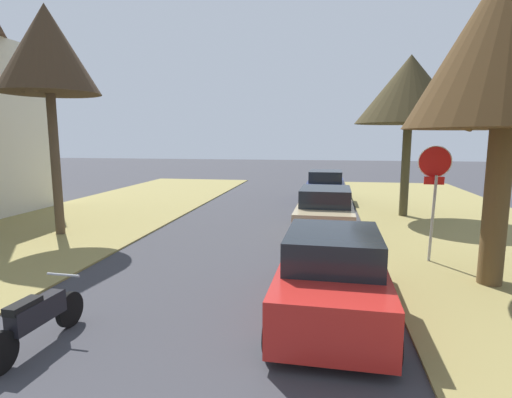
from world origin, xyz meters
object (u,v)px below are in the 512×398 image
object	(u,v)px
street_tree_left_mid_b	(47,51)
parked_sedan_tan	(325,212)
stop_sign_far	(434,179)
parked_sedan_navy	(325,187)
parked_sedan_red	(332,275)
street_tree_right_mid_a	(511,39)
street_tree_right_mid_b	(410,90)
parked_motorcycle	(37,318)

from	to	relation	value
street_tree_left_mid_b	parked_sedan_tan	size ratio (longest dim) A/B	1.63
stop_sign_far	parked_sedan_navy	world-z (taller)	stop_sign_far
parked_sedan_red	parked_sedan_tan	xyz separation A→B (m)	(-0.14, 6.28, 0.00)
stop_sign_far	street_tree_right_mid_a	bearing A→B (deg)	-58.86
parked_sedan_tan	street_tree_right_mid_a	bearing A→B (deg)	-50.25
parked_sedan_tan	parked_sedan_navy	bearing A→B (deg)	89.95
street_tree_right_mid_a	parked_sedan_red	world-z (taller)	street_tree_right_mid_a
stop_sign_far	parked_sedan_red	xyz separation A→B (m)	(-2.53, -3.47, -1.47)
parked_sedan_red	street_tree_right_mid_a	bearing A→B (deg)	30.02
street_tree_right_mid_a	street_tree_right_mid_b	size ratio (longest dim) A/B	1.10
street_tree_left_mid_b	parked_sedan_red	distance (m)	11.19
street_tree_left_mid_b	parked_motorcycle	size ratio (longest dim) A/B	3.54
street_tree_right_mid_b	street_tree_left_mid_b	bearing A→B (deg)	-156.07
street_tree_left_mid_b	parked_motorcycle	world-z (taller)	street_tree_left_mid_b
parked_sedan_navy	street_tree_right_mid_a	bearing A→B (deg)	-72.75
parked_sedan_tan	parked_sedan_navy	distance (m)	7.19
street_tree_right_mid_a	street_tree_right_mid_b	world-z (taller)	street_tree_right_mid_a
street_tree_right_mid_b	parked_motorcycle	bearing A→B (deg)	-122.21
parked_sedan_navy	street_tree_left_mid_b	bearing A→B (deg)	-134.25
parked_sedan_red	parked_motorcycle	xyz separation A→B (m)	(-4.45, -2.07, -0.24)
stop_sign_far	parked_sedan_tan	distance (m)	4.15
street_tree_right_mid_a	parked_sedan_navy	distance (m)	12.82
parked_sedan_navy	parked_motorcycle	bearing A→B (deg)	-105.54
street_tree_right_mid_b	parked_sedan_red	world-z (taller)	street_tree_right_mid_b
street_tree_right_mid_b	parked_sedan_red	xyz separation A→B (m)	(-3.03, -9.81, -4.34)
street_tree_left_mid_b	street_tree_right_mid_a	bearing A→B (deg)	-11.88
street_tree_right_mid_b	parked_motorcycle	xyz separation A→B (m)	(-7.48, -11.88, -4.58)
street_tree_left_mid_b	parked_sedan_navy	world-z (taller)	street_tree_left_mid_b
parked_sedan_red	parked_sedan_tan	size ratio (longest dim) A/B	1.00
street_tree_right_mid_b	street_tree_right_mid_a	bearing A→B (deg)	-87.05
parked_sedan_red	street_tree_left_mid_b	bearing A→B (deg)	152.65
street_tree_right_mid_a	street_tree_left_mid_b	size ratio (longest dim) A/B	0.96
street_tree_right_mid_a	parked_motorcycle	size ratio (longest dim) A/B	3.40
parked_sedan_navy	parked_sedan_tan	bearing A→B (deg)	-90.05
street_tree_right_mid_b	parked_motorcycle	distance (m)	14.77
parked_sedan_navy	parked_motorcycle	world-z (taller)	parked_sedan_navy
stop_sign_far	street_tree_left_mid_b	size ratio (longest dim) A/B	0.41
stop_sign_far	street_tree_right_mid_b	xyz separation A→B (m)	(0.49, 6.34, 2.87)
parked_motorcycle	parked_sedan_tan	bearing A→B (deg)	62.67
parked_sedan_red	parked_sedan_tan	bearing A→B (deg)	91.27
stop_sign_far	parked_motorcycle	distance (m)	9.08
street_tree_left_mid_b	parked_sedan_tan	xyz separation A→B (m)	(8.67, 1.72, -5.17)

